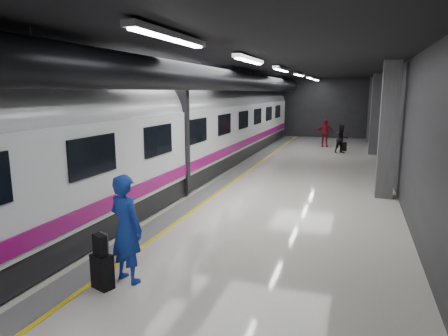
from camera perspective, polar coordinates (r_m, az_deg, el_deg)
The scene contains 9 objects.
ground at distance 13.13m, azimuth 1.99°, elevation -4.66°, with size 40.00×40.00×0.00m, color beige.
platform_hall at distance 13.65m, azimuth 2.07°, elevation 10.96°, with size 10.02×40.02×4.51m.
train at distance 13.99m, azimuth -10.86°, elevation 4.75°, with size 3.05×38.00×4.05m.
traveler_main at distance 7.65m, azimuth -13.82°, elevation -8.41°, with size 0.75×0.49×2.05m, color #1738B0.
suitcase_main at distance 7.75m, azimuth -16.99°, elevation -13.93°, with size 0.39×0.25×0.64m, color black.
shoulder_bag at distance 7.54m, azimuth -17.32°, elevation -10.45°, with size 0.29×0.15×0.38m, color black.
traveler_far_a at distance 24.17m, azimuth 16.46°, elevation 4.00°, with size 0.79×0.62×1.63m, color black.
traveler_far_b at distance 26.65m, azimuth 14.20°, elevation 4.90°, with size 1.06×0.44×1.81m, color maroon.
suitcase_far at distance 25.18m, azimuth 16.72°, elevation 2.96°, with size 0.35×0.23×0.52m, color black.
Camera 1 is at (3.55, -12.14, 3.50)m, focal length 32.00 mm.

